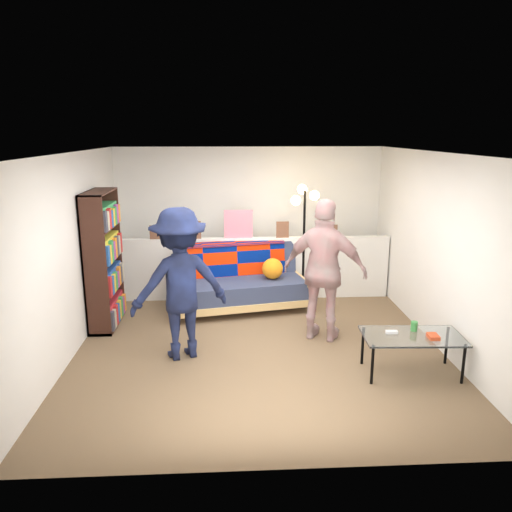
{
  "coord_description": "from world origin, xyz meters",
  "views": [
    {
      "loc": [
        -0.36,
        -5.96,
        2.64
      ],
      "look_at": [
        0.0,
        0.4,
        1.05
      ],
      "focal_mm": 35.0,
      "sensor_mm": 36.0,
      "label": 1
    }
  ],
  "objects_px": {
    "person_right": "(325,271)",
    "bookshelf": "(103,264)",
    "futon_sofa": "(241,283)",
    "person_left": "(180,284)",
    "floor_lamp": "(304,220)",
    "coffee_table": "(413,338)"
  },
  "relations": [
    {
      "from": "futon_sofa",
      "to": "bookshelf",
      "type": "bearing_deg",
      "value": -163.7
    },
    {
      "from": "floor_lamp",
      "to": "person_right",
      "type": "distance_m",
      "value": 1.52
    },
    {
      "from": "bookshelf",
      "to": "person_left",
      "type": "xyz_separation_m",
      "value": [
        1.14,
        -1.08,
        0.03
      ]
    },
    {
      "from": "futon_sofa",
      "to": "person_left",
      "type": "distance_m",
      "value": 1.88
    },
    {
      "from": "floor_lamp",
      "to": "person_right",
      "type": "bearing_deg",
      "value": -87.74
    },
    {
      "from": "person_left",
      "to": "person_right",
      "type": "xyz_separation_m",
      "value": [
        1.8,
        0.41,
        0.02
      ]
    },
    {
      "from": "futon_sofa",
      "to": "person_left",
      "type": "xyz_separation_m",
      "value": [
        -0.77,
        -1.64,
        0.5
      ]
    },
    {
      "from": "bookshelf",
      "to": "person_right",
      "type": "xyz_separation_m",
      "value": [
        2.94,
        -0.67,
        0.04
      ]
    },
    {
      "from": "floor_lamp",
      "to": "bookshelf",
      "type": "bearing_deg",
      "value": -164.68
    },
    {
      "from": "bookshelf",
      "to": "coffee_table",
      "type": "bearing_deg",
      "value": -24.4
    },
    {
      "from": "bookshelf",
      "to": "floor_lamp",
      "type": "relative_size",
      "value": 1.01
    },
    {
      "from": "person_right",
      "to": "bookshelf",
      "type": "bearing_deg",
      "value": 12.03
    },
    {
      "from": "bookshelf",
      "to": "coffee_table",
      "type": "relative_size",
      "value": 1.68
    },
    {
      "from": "futon_sofa",
      "to": "coffee_table",
      "type": "bearing_deg",
      "value": -50.87
    },
    {
      "from": "person_left",
      "to": "person_right",
      "type": "distance_m",
      "value": 1.84
    },
    {
      "from": "person_right",
      "to": "futon_sofa",
      "type": "bearing_deg",
      "value": -25.15
    },
    {
      "from": "floor_lamp",
      "to": "person_left",
      "type": "xyz_separation_m",
      "value": [
        -1.74,
        -1.87,
        -0.41
      ]
    },
    {
      "from": "bookshelf",
      "to": "person_right",
      "type": "height_order",
      "value": "bookshelf"
    },
    {
      "from": "coffee_table",
      "to": "futon_sofa",
      "type": "bearing_deg",
      "value": 129.13
    },
    {
      "from": "futon_sofa",
      "to": "person_left",
      "type": "bearing_deg",
      "value": -115.0
    },
    {
      "from": "bookshelf",
      "to": "coffee_table",
      "type": "distance_m",
      "value": 4.14
    },
    {
      "from": "futon_sofa",
      "to": "bookshelf",
      "type": "height_order",
      "value": "bookshelf"
    }
  ]
}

